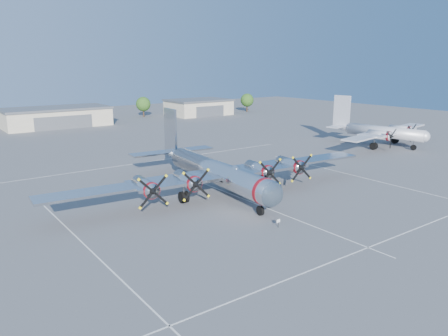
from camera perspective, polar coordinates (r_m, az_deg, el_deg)
ground at (r=59.73m, az=0.96°, el=-3.45°), size 260.00×260.00×0.00m
parking_lines at (r=58.40m, az=2.00°, el=-3.85°), size 60.00×50.08×0.01m
hangar_center at (r=132.86m, az=-21.07°, el=6.26°), size 28.60×14.60×5.40m
hangar_east at (r=152.56m, az=-3.33°, el=7.96°), size 20.60×14.60×5.40m
tree_east at (r=148.86m, az=-10.51°, el=8.20°), size 4.80×4.80×6.64m
tree_far_east at (r=162.61m, az=3.04°, el=8.84°), size 4.80×4.80×6.64m
main_bomber_b29 at (r=60.65m, az=-1.41°, el=-3.19°), size 49.60×36.05×10.40m
twin_engine_east at (r=100.77m, az=19.53°, el=2.77°), size 35.97×28.37×10.35m
info_placard at (r=48.11m, az=7.12°, el=-6.99°), size 0.49×0.06×0.94m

